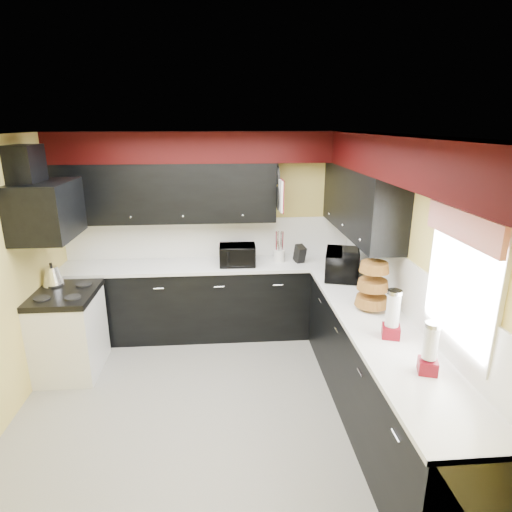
% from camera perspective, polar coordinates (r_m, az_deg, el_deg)
% --- Properties ---
extents(ground, '(3.60, 3.60, 0.00)m').
position_cam_1_polar(ground, '(4.37, -6.14, -19.22)').
color(ground, gray).
rests_on(ground, ground).
extents(wall_back, '(3.60, 0.06, 2.50)m').
position_cam_1_polar(wall_back, '(5.48, -6.12, 3.05)').
color(wall_back, '#E0C666').
rests_on(wall_back, ground).
extents(wall_right, '(0.06, 3.60, 2.50)m').
position_cam_1_polar(wall_right, '(4.10, 19.31, -2.83)').
color(wall_right, '#E0C666').
rests_on(wall_right, ground).
extents(ceiling, '(3.60, 3.60, 0.06)m').
position_cam_1_polar(ceiling, '(3.51, -7.49, 15.66)').
color(ceiling, white).
rests_on(ceiling, wall_back).
extents(cab_back, '(3.60, 0.60, 0.90)m').
position_cam_1_polar(cab_back, '(5.45, -5.93, -5.91)').
color(cab_back, black).
rests_on(cab_back, ground).
extents(cab_right, '(0.60, 3.00, 0.90)m').
position_cam_1_polar(cab_right, '(4.08, 15.86, -15.07)').
color(cab_right, black).
rests_on(cab_right, ground).
extents(counter_back, '(3.62, 0.64, 0.04)m').
position_cam_1_polar(counter_back, '(5.28, -6.08, -1.22)').
color(counter_back, white).
rests_on(counter_back, cab_back).
extents(counter_right, '(0.64, 3.02, 0.04)m').
position_cam_1_polar(counter_right, '(3.86, 16.44, -9.15)').
color(counter_right, white).
rests_on(counter_right, cab_right).
extents(splash_back, '(3.60, 0.02, 0.50)m').
position_cam_1_polar(splash_back, '(5.48, -6.11, 2.42)').
color(splash_back, white).
rests_on(splash_back, counter_back).
extents(splash_right, '(0.02, 3.60, 0.50)m').
position_cam_1_polar(splash_right, '(4.11, 19.10, -3.62)').
color(splash_right, white).
rests_on(splash_right, counter_right).
extents(upper_back, '(2.60, 0.35, 0.70)m').
position_cam_1_polar(upper_back, '(5.24, -11.89, 8.26)').
color(upper_back, black).
rests_on(upper_back, wall_back).
extents(upper_right, '(0.35, 1.80, 0.70)m').
position_cam_1_polar(upper_right, '(4.71, 13.71, 7.15)').
color(upper_right, black).
rests_on(upper_right, wall_right).
extents(soffit_back, '(3.60, 0.36, 0.35)m').
position_cam_1_polar(soffit_back, '(5.14, -6.56, 14.24)').
color(soffit_back, black).
rests_on(soffit_back, wall_back).
extents(soffit_right, '(0.36, 3.24, 0.35)m').
position_cam_1_polar(soffit_right, '(3.64, 19.49, 12.14)').
color(soffit_right, black).
rests_on(soffit_right, wall_right).
extents(stove, '(0.60, 0.75, 0.86)m').
position_cam_1_polar(stove, '(5.06, -23.58, -9.55)').
color(stove, white).
rests_on(stove, ground).
extents(cooktop, '(0.62, 0.77, 0.06)m').
position_cam_1_polar(cooktop, '(4.88, -24.23, -4.71)').
color(cooktop, black).
rests_on(cooktop, stove).
extents(hood, '(0.50, 0.78, 0.55)m').
position_cam_1_polar(hood, '(4.66, -26.16, 5.51)').
color(hood, black).
rests_on(hood, wall_left).
extents(hood_duct, '(0.24, 0.40, 0.40)m').
position_cam_1_polar(hood_duct, '(4.66, -28.36, 10.46)').
color(hood_duct, black).
rests_on(hood_duct, wall_left).
extents(window, '(0.03, 0.86, 0.96)m').
position_cam_1_polar(window, '(3.24, 25.80, -3.25)').
color(window, white).
rests_on(window, wall_right).
extents(valance, '(0.04, 0.88, 0.20)m').
position_cam_1_polar(valance, '(3.11, 25.88, 3.62)').
color(valance, red).
rests_on(valance, wall_right).
extents(pan_top, '(0.03, 0.22, 0.40)m').
position_cam_1_polar(pan_top, '(5.13, 2.88, 10.69)').
color(pan_top, black).
rests_on(pan_top, upper_back).
extents(pan_mid, '(0.03, 0.28, 0.46)m').
position_cam_1_polar(pan_mid, '(5.04, 3.03, 7.69)').
color(pan_mid, black).
rests_on(pan_mid, upper_back).
extents(pan_low, '(0.03, 0.24, 0.42)m').
position_cam_1_polar(pan_low, '(5.30, 2.66, 7.84)').
color(pan_low, black).
rests_on(pan_low, upper_back).
extents(cut_board, '(0.03, 0.26, 0.35)m').
position_cam_1_polar(cut_board, '(4.92, 3.34, 8.03)').
color(cut_board, white).
rests_on(cut_board, upper_back).
extents(baskets, '(0.27, 0.27, 0.50)m').
position_cam_1_polar(baskets, '(4.06, 15.31, -3.68)').
color(baskets, brown).
rests_on(baskets, upper_right).
extents(deco_plate, '(0.03, 0.24, 0.24)m').
position_cam_1_polar(deco_plate, '(3.56, 22.71, 10.48)').
color(deco_plate, white).
rests_on(deco_plate, wall_right).
extents(toaster_oven, '(0.44, 0.37, 0.25)m').
position_cam_1_polar(toaster_oven, '(5.17, -2.49, 0.11)').
color(toaster_oven, black).
rests_on(toaster_oven, counter_back).
extents(microwave, '(0.49, 0.61, 0.30)m').
position_cam_1_polar(microwave, '(4.85, 11.43, -1.09)').
color(microwave, black).
rests_on(microwave, counter_right).
extents(utensil_crock, '(0.18, 0.18, 0.15)m').
position_cam_1_polar(utensil_crock, '(5.32, 3.12, 0.07)').
color(utensil_crock, silver).
rests_on(utensil_crock, counter_back).
extents(knife_block, '(0.13, 0.16, 0.22)m').
position_cam_1_polar(knife_block, '(5.29, 5.86, 0.26)').
color(knife_block, black).
rests_on(knife_block, counter_back).
extents(kettle, '(0.23, 0.23, 0.20)m').
position_cam_1_polar(kettle, '(5.10, -25.51, -2.40)').
color(kettle, silver).
rests_on(kettle, cooktop).
extents(dispenser_a, '(0.17, 0.17, 0.37)m').
position_cam_1_polar(dispenser_a, '(3.60, 17.73, -7.61)').
color(dispenser_a, maroon).
rests_on(dispenser_a, counter_right).
extents(dispenser_b, '(0.16, 0.16, 0.34)m').
position_cam_1_polar(dispenser_b, '(3.21, 22.15, -11.63)').
color(dispenser_b, '#680000').
rests_on(dispenser_b, counter_right).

